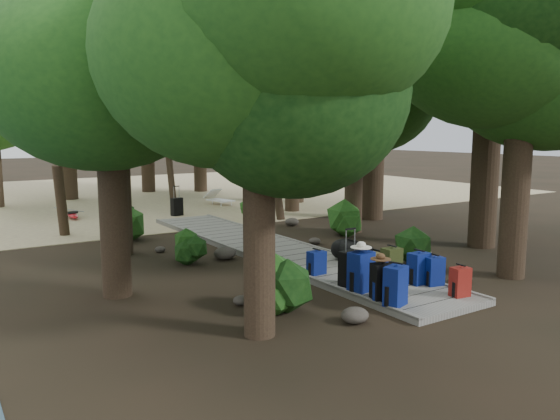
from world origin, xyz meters
TOP-DOWN VIEW (x-y plane):
  - ground at (0.00, 0.00)m, footprint 120.00×120.00m
  - sand_beach at (0.00, 16.00)m, footprint 40.00×22.00m
  - boardwalk at (0.00, 1.00)m, footprint 2.00×12.00m
  - backpack_left_a at (-0.78, -4.24)m, footprint 0.48×0.41m
  - backpack_left_b at (-0.76, -3.90)m, footprint 0.47×0.39m
  - backpack_left_c at (-0.72, -3.26)m, footprint 0.50×0.40m
  - backpack_left_d at (-0.67, -1.78)m, footprint 0.37×0.28m
  - backpack_right_a at (0.61, -4.50)m, footprint 0.37×0.29m
  - backpack_right_b at (0.78, -3.74)m, footprint 0.39×0.31m
  - backpack_right_c at (0.60, -3.50)m, footprint 0.41×0.29m
  - backpack_right_d at (0.72, -2.61)m, footprint 0.40×0.29m
  - duffel_right_khaki at (0.81, -2.05)m, footprint 0.38×0.57m
  - duffel_right_black at (0.67, -1.39)m, footprint 0.58×0.84m
  - suitcase_on_boardwalk at (-0.63, -2.82)m, footprint 0.48×0.32m
  - lone_suitcase_on_sand at (0.24, 8.15)m, footprint 0.46×0.33m
  - hat_brown at (-0.79, -3.86)m, footprint 0.37×0.37m
  - hat_white at (-0.72, -3.25)m, footprint 0.40×0.40m
  - kayak at (-3.19, 9.64)m, footprint 0.84×3.04m
  - sun_lounger at (3.00, 10.00)m, footprint 1.05×2.00m
  - tree_right_a at (3.01, -3.92)m, footprint 4.99×4.99m
  - tree_right_b at (5.18, -1.54)m, footprint 5.87×5.87m
  - tree_right_c at (3.64, 2.06)m, footprint 4.62×4.62m
  - tree_right_d at (5.91, 3.68)m, footprint 6.16×6.16m
  - tree_right_e at (4.56, 6.82)m, footprint 4.53×4.53m
  - tree_right_f at (6.24, 8.97)m, footprint 5.50×5.50m
  - tree_left_a at (-3.34, -3.89)m, footprint 4.21×4.21m
  - tree_left_b at (-4.59, -0.62)m, footprint 4.39×4.39m
  - tree_left_c at (-3.39, 2.90)m, footprint 4.03×4.03m
  - tree_back_a at (-1.98, 15.56)m, footprint 5.64×5.64m
  - tree_back_b at (2.18, 16.68)m, footprint 5.49×5.49m
  - tree_back_c at (4.53, 15.35)m, footprint 5.36×5.36m
  - palm_right_a at (3.13, 5.52)m, footprint 4.06×4.06m
  - palm_right_b at (4.98, 10.50)m, footprint 4.54×4.54m
  - palm_right_c at (2.21, 13.05)m, footprint 4.15×4.15m
  - palm_left_a at (-4.35, 6.33)m, footprint 4.10×4.10m
  - rock_left_a at (-1.74, -4.29)m, footprint 0.48×0.43m
  - rock_left_b at (-2.86, -2.43)m, footprint 0.31×0.28m
  - rock_left_c at (-1.46, 0.95)m, footprint 0.56×0.50m
  - rock_left_d at (-2.53, 2.58)m, footprint 0.28×0.25m
  - rock_right_a at (1.77, -3.67)m, footprint 0.36×0.32m
  - rock_right_b at (2.69, -1.68)m, footprint 0.51×0.45m
  - rock_right_c at (1.49, 1.18)m, footprint 0.35×0.31m
  - rock_right_d at (2.66, 4.05)m, footprint 0.48×0.44m
  - shrub_left_a at (-2.43, -3.09)m, footprint 1.00×1.00m
  - shrub_left_b at (-2.29, 1.03)m, footprint 0.82×0.82m
  - shrub_left_c at (-2.91, 4.66)m, footprint 1.33×1.33m
  - shrub_right_a at (1.84, -2.12)m, footprint 0.95×0.95m
  - shrub_right_b at (2.95, 1.74)m, footprint 1.19×1.19m
  - shrub_right_c at (2.02, 5.98)m, footprint 0.73×0.73m

SIDE VIEW (x-z plane):
  - ground at x=0.00m, z-range 0.00..0.00m
  - sand_beach at x=0.00m, z-range 0.00..0.02m
  - boardwalk at x=0.00m, z-range 0.00..0.12m
  - rock_left_d at x=-2.53m, z-range 0.00..0.16m
  - rock_left_b at x=-2.86m, z-range 0.00..0.17m
  - rock_right_c at x=1.49m, z-range 0.00..0.19m
  - rock_right_a at x=1.77m, z-range 0.00..0.20m
  - rock_left_a at x=-1.74m, z-range 0.00..0.26m
  - rock_right_d at x=2.66m, z-range 0.00..0.27m
  - rock_right_b at x=2.69m, z-range 0.00..0.28m
  - rock_left_c at x=-1.46m, z-range 0.00..0.31m
  - kayak at x=-3.19m, z-range 0.02..0.32m
  - duffel_right_khaki at x=0.81m, z-range 0.12..0.49m
  - sun_lounger at x=3.00m, z-range 0.02..0.64m
  - shrub_right_c at x=2.02m, z-range 0.00..0.66m
  - lone_suitcase_on_sand at x=0.24m, z-range 0.02..0.68m
  - duffel_right_black at x=0.67m, z-range 0.12..0.61m
  - shrub_left_b at x=-2.29m, z-range 0.00..0.73m
  - backpack_left_d at x=-0.67m, z-range 0.12..0.67m
  - backpack_right_a at x=0.61m, z-range 0.12..0.73m
  - backpack_right_d at x=0.72m, z-range 0.12..0.73m
  - shrub_right_a at x=1.84m, z-range 0.00..0.85m
  - backpack_right_b at x=0.78m, z-range 0.12..0.75m
  - shrub_left_a at x=-2.43m, z-range 0.00..0.90m
  - suitcase_on_boardwalk at x=-0.63m, z-range 0.12..0.81m
  - backpack_right_c at x=0.60m, z-range 0.12..0.82m
  - backpack_left_b at x=-0.76m, z-range 0.12..0.87m
  - backpack_left_a at x=-0.78m, z-range 0.12..0.90m
  - shrub_right_b at x=2.95m, z-range 0.00..1.07m
  - backpack_left_c at x=-0.72m, z-range 0.12..0.97m
  - shrub_left_c at x=-2.91m, z-range 0.00..1.20m
  - hat_brown at x=-0.79m, z-range 0.87..0.98m
  - hat_white at x=-0.72m, z-range 0.97..1.10m
  - palm_left_a at x=-4.35m, z-range 0.00..6.52m
  - palm_right_c at x=2.21m, z-range 0.00..6.61m
  - palm_right_a at x=3.13m, z-range 0.00..6.92m
  - tree_left_c at x=-3.39m, z-range 0.00..7.01m
  - tree_left_a at x=-3.34m, z-range 0.00..7.01m
  - tree_left_b at x=-4.59m, z-range 0.00..7.90m
  - tree_right_c at x=3.64m, z-range 0.00..8.00m
  - tree_right_e at x=4.56m, z-range 0.00..8.15m
  - tree_right_a at x=3.01m, z-range 0.00..8.32m
  - palm_right_b at x=4.98m, z-range 0.00..8.77m
  - tree_back_c at x=4.53m, z-range 0.00..9.65m
  - tree_back_a at x=-1.98m, z-range 0.00..9.75m
  - tree_back_b at x=2.18m, z-range 0.00..9.81m
  - tree_right_f at x=6.24m, z-range 0.00..9.82m
  - tree_right_b at x=5.18m, z-range 0.00..10.49m
  - tree_right_d at x=5.91m, z-range 0.00..11.30m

